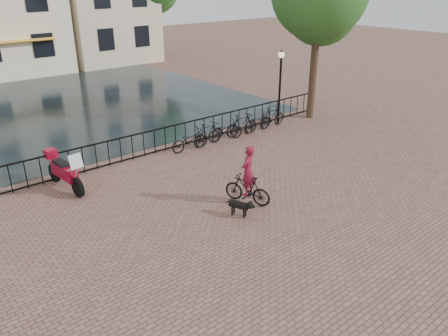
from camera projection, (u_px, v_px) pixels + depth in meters
ground at (294, 243)px, 11.79m from camera, size 100.00×100.00×0.00m
canal_water at (59, 107)px, 24.01m from camera, size 20.00×20.00×0.00m
railing at (144, 145)px, 17.24m from camera, size 20.00×0.05×1.02m
lamp_post at (280, 75)px, 20.38m from camera, size 0.30×0.30×3.45m
cyclist at (248, 178)px, 13.55m from camera, size 1.04×1.70×2.25m
dog at (239, 207)px, 13.03m from camera, size 0.58×0.91×0.58m
motorcycle at (64, 168)px, 14.49m from camera, size 0.73×2.21×1.55m
parked_bike_0 at (190, 140)px, 17.88m from camera, size 1.73×0.65×0.90m
parked_bike_1 at (208, 134)px, 18.41m from camera, size 1.71×0.67×1.00m
parked_bike_2 at (225, 130)px, 18.98m from camera, size 1.78×0.82×0.90m
parked_bike_3 at (242, 125)px, 19.51m from camera, size 1.70×0.64×1.00m
parked_bike_4 at (257, 122)px, 20.09m from camera, size 1.74×0.68×0.90m
parked_bike_5 at (272, 117)px, 20.62m from camera, size 1.69×0.58×1.00m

